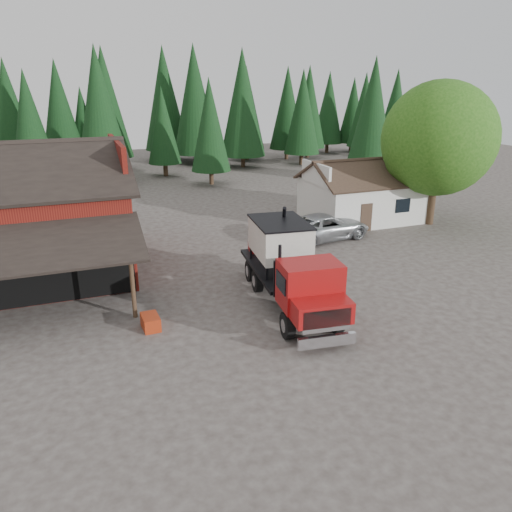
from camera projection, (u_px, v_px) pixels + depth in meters
name	position (u px, v px, depth m)	size (l,w,h in m)	color
ground	(268.00, 317.00, 22.57)	(120.00, 120.00, 0.00)	#413833
red_barn	(8.00, 227.00, 26.70)	(12.80, 13.63, 7.18)	maroon
farmhouse	(362.00, 198.00, 37.81)	(8.60, 6.42, 4.65)	silver
deciduous_tree	(439.00, 143.00, 35.07)	(8.00, 8.00, 10.20)	#382619
conifer_backdrop	(135.00, 169.00, 59.55)	(76.00, 16.00, 16.00)	black
near_pine_b	(210.00, 125.00, 49.02)	(3.96, 3.96, 10.40)	#382619
near_pine_c	(373.00, 113.00, 50.53)	(4.84, 4.84, 12.40)	#382619
near_pine_d	(99.00, 109.00, 48.69)	(5.28, 5.28, 13.40)	#382619
feed_truck	(290.00, 265.00, 23.17)	(3.55, 9.66, 4.26)	black
silver_car	(325.00, 226.00, 33.28)	(2.85, 6.19, 1.72)	#B3B7BB
equip_box	(151.00, 322.00, 21.41)	(0.70, 1.10, 0.60)	#9B2B10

